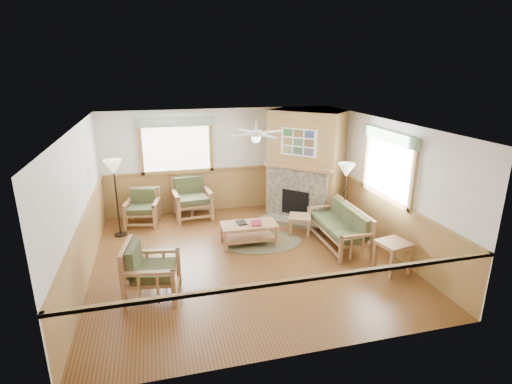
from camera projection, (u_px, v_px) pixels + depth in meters
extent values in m
cube|color=brown|center=(246.00, 257.00, 8.16)|extent=(6.00, 6.00, 0.01)
cube|color=white|center=(244.00, 125.00, 7.34)|extent=(6.00, 6.00, 0.01)
cube|color=white|center=(220.00, 160.00, 10.52)|extent=(6.00, 0.02, 2.70)
cube|color=white|center=(299.00, 266.00, 4.98)|extent=(6.00, 0.02, 2.70)
cube|color=white|center=(80.00, 207.00, 7.04)|extent=(0.02, 6.00, 2.70)
cube|color=white|center=(383.00, 183.00, 8.46)|extent=(0.02, 6.00, 2.70)
cylinder|color=#4B462E|center=(262.00, 242.00, 8.84)|extent=(2.02, 2.02, 0.01)
cube|color=maroon|center=(256.00, 223.00, 8.59)|extent=(0.27, 0.34, 0.03)
cube|color=black|center=(241.00, 222.00, 8.63)|extent=(0.22, 0.28, 0.02)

